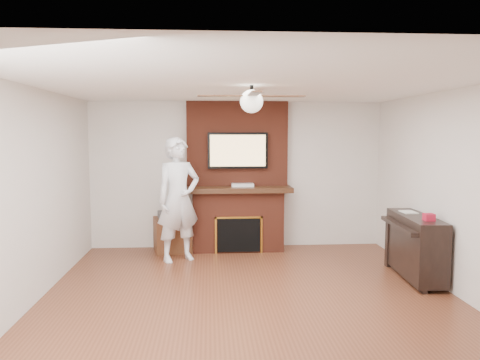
{
  "coord_description": "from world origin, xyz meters",
  "views": [
    {
      "loc": [
        -0.48,
        -5.27,
        1.96
      ],
      "look_at": [
        -0.07,
        0.9,
        1.35
      ],
      "focal_mm": 35.0,
      "sensor_mm": 36.0,
      "label": 1
    }
  ],
  "objects": [
    {
      "name": "candle_cream",
      "position": [
        0.02,
        2.32,
        0.05
      ],
      "size": [
        0.08,
        0.08,
        0.1
      ],
      "primitive_type": "cylinder",
      "color": "#F6DBC4",
      "rests_on": "ground"
    },
    {
      "name": "fireplace",
      "position": [
        0.0,
        2.55,
        1.0
      ],
      "size": [
        1.78,
        0.64,
        2.5
      ],
      "color": "maroon",
      "rests_on": "ground"
    },
    {
      "name": "ceiling_fan",
      "position": [
        -0.0,
        0.0,
        2.33
      ],
      "size": [
        1.21,
        1.21,
        0.31
      ],
      "color": "black",
      "rests_on": "room_shell"
    },
    {
      "name": "side_table",
      "position": [
        -1.1,
        2.48,
        0.31
      ],
      "size": [
        0.69,
        0.69,
        0.67
      ],
      "rotation": [
        0.0,
        0.0,
        0.21
      ],
      "color": "#522B17",
      "rests_on": "ground"
    },
    {
      "name": "candle_orange",
      "position": [
        -0.2,
        2.29,
        0.05
      ],
      "size": [
        0.08,
        0.08,
        0.11
      ],
      "primitive_type": "cylinder",
      "color": "orange",
      "rests_on": "ground"
    },
    {
      "name": "cable_box",
      "position": [
        0.08,
        2.45,
        1.11
      ],
      "size": [
        0.37,
        0.21,
        0.05
      ],
      "primitive_type": "cube",
      "rotation": [
        0.0,
        0.0,
        -0.01
      ],
      "color": "silver",
      "rests_on": "fireplace"
    },
    {
      "name": "room_shell",
      "position": [
        0.0,
        0.0,
        1.25
      ],
      "size": [
        5.36,
        5.86,
        2.86
      ],
      "color": "#552A19",
      "rests_on": "ground"
    },
    {
      "name": "tv",
      "position": [
        0.0,
        2.5,
        1.68
      ],
      "size": [
        1.0,
        0.08,
        0.6
      ],
      "color": "black",
      "rests_on": "fireplace"
    },
    {
      "name": "candle_blue",
      "position": [
        0.22,
        2.37,
        0.04
      ],
      "size": [
        0.05,
        0.05,
        0.08
      ],
      "primitive_type": "cylinder",
      "color": "#2D4389",
      "rests_on": "ground"
    },
    {
      "name": "piano",
      "position": [
        2.29,
        0.75,
        0.46
      ],
      "size": [
        0.57,
        1.34,
        0.95
      ],
      "rotation": [
        0.0,
        0.0,
        -0.07
      ],
      "color": "black",
      "rests_on": "ground"
    },
    {
      "name": "candle_green",
      "position": [
        0.05,
        2.31,
        0.04
      ],
      "size": [
        0.07,
        0.07,
        0.08
      ],
      "primitive_type": "cylinder",
      "color": "#4B8033",
      "rests_on": "ground"
    },
    {
      "name": "person",
      "position": [
        -0.95,
        1.88,
        0.95
      ],
      "size": [
        0.84,
        0.74,
        1.91
      ],
      "primitive_type": "imported",
      "rotation": [
        0.0,
        0.0,
        0.5
      ],
      "color": "silver",
      "rests_on": "ground"
    }
  ]
}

